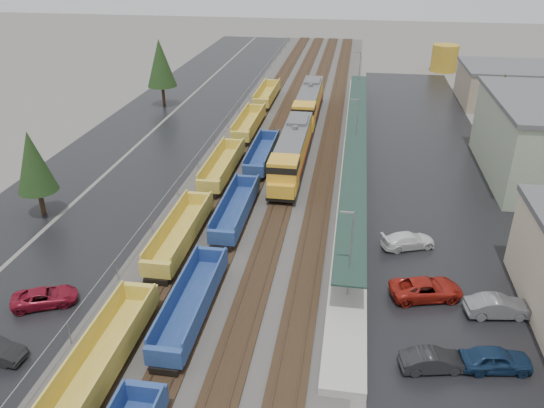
{
  "coord_description": "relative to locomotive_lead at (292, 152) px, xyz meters",
  "views": [
    {
      "loc": [
        8.95,
        -14.26,
        25.68
      ],
      "look_at": [
        1.62,
        32.03,
        2.0
      ],
      "focal_mm": 35.0,
      "sensor_mm": 36.0,
      "label": 1
    }
  ],
  "objects": [
    {
      "name": "parked_car_east_e",
      "position": [
        18.76,
        -24.87,
        -1.73
      ],
      "size": [
        2.41,
        5.07,
        1.6
      ],
      "primitive_type": "imported",
      "rotation": [
        0.0,
        0.0,
        1.72
      ],
      "color": "slate",
      "rests_on": "ground"
    },
    {
      "name": "east_commuter_lot",
      "position": [
        17.0,
        5.05,
        -2.52
      ],
      "size": [
        16.0,
        100.0,
        0.02
      ],
      "primitive_type": "cube",
      "color": "black",
      "rests_on": "ground"
    },
    {
      "name": "parked_car_east_b",
      "position": [
        13.64,
        -23.38,
        -1.73
      ],
      "size": [
        4.0,
        6.2,
        1.59
      ],
      "primitive_type": "imported",
      "rotation": [
        0.0,
        0.0,
        1.83
      ],
      "color": "maroon",
      "rests_on": "ground"
    },
    {
      "name": "parked_car_east_d",
      "position": [
        17.37,
        -30.72,
        -1.72
      ],
      "size": [
        2.57,
        4.95,
        1.61
      ],
      "primitive_type": "imported",
      "rotation": [
        0.0,
        0.0,
        1.72
      ],
      "color": "#122846",
      "rests_on": "ground"
    },
    {
      "name": "parked_car_west_c",
      "position": [
        -15.71,
        -28.97,
        -1.85
      ],
      "size": [
        4.09,
        5.39,
        1.36
      ],
      "primitive_type": "imported",
      "rotation": [
        0.0,
        0.0,
        2.0
      ],
      "color": "maroon",
      "rests_on": "ground"
    },
    {
      "name": "west_parking_lot",
      "position": [
        -17.0,
        15.05,
        -2.52
      ],
      "size": [
        10.0,
        160.0,
        0.02
      ],
      "primitive_type": "cube",
      "color": "black",
      "rests_on": "ground"
    },
    {
      "name": "parked_car_east_c",
      "position": [
        12.77,
        -15.83,
        -1.8
      ],
      "size": [
        3.72,
        5.38,
        1.45
      ],
      "primitive_type": "imported",
      "rotation": [
        0.0,
        0.0,
        1.95
      ],
      "color": "white",
      "rests_on": "ground"
    },
    {
      "name": "tree_west_far",
      "position": [
        -25.0,
        25.05,
        4.6
      ],
      "size": [
        4.84,
        4.84,
        11.0
      ],
      "color": "#332316",
      "rests_on": "ground"
    },
    {
      "name": "trackbed",
      "position": [
        -2.0,
        15.05,
        -2.37
      ],
      "size": [
        14.6,
        160.0,
        0.22
      ],
      "color": "black",
      "rests_on": "ground"
    },
    {
      "name": "locomotive_trail",
      "position": [
        0.0,
        21.0,
        0.0
      ],
      "size": [
        3.2,
        21.1,
        4.78
      ],
      "color": "black",
      "rests_on": "ground"
    },
    {
      "name": "station_platform",
      "position": [
        7.5,
        5.06,
        -1.79
      ],
      "size": [
        3.0,
        80.0,
        8.0
      ],
      "color": "#9E9B93",
      "rests_on": "ground"
    },
    {
      "name": "well_string_blue",
      "position": [
        -4.0,
        -28.5,
        -1.38
      ],
      "size": [
        2.58,
        74.53,
        2.29
      ],
      "color": "navy",
      "rests_on": "ground"
    },
    {
      "name": "storage_tank",
      "position": [
        25.24,
        59.12,
        0.21
      ],
      "size": [
        5.47,
        5.47,
        5.47
      ],
      "primitive_type": "cylinder",
      "color": "#B18923",
      "rests_on": "ground"
    },
    {
      "name": "west_road",
      "position": [
        -27.0,
        15.05,
        -2.52
      ],
      "size": [
        9.0,
        160.0,
        0.02
      ],
      "primitive_type": "cube",
      "color": "black",
      "rests_on": "ground"
    },
    {
      "name": "tree_west_near",
      "position": [
        -24.0,
        -14.95,
        3.29
      ],
      "size": [
        3.96,
        3.96,
        9.0
      ],
      "color": "#332316",
      "rests_on": "ground"
    },
    {
      "name": "chainlink_fence",
      "position": [
        -11.5,
        13.49,
        -0.92
      ],
      "size": [
        0.08,
        160.04,
        2.02
      ],
      "color": "gray",
      "rests_on": "ground"
    },
    {
      "name": "locomotive_lead",
      "position": [
        0.0,
        0.0,
        0.0
      ],
      "size": [
        3.2,
        21.1,
        4.78
      ],
      "color": "black",
      "rests_on": "ground"
    },
    {
      "name": "well_string_yellow",
      "position": [
        -8.0,
        -10.57,
        -1.35
      ],
      "size": [
        2.68,
        94.88,
        2.38
      ],
      "color": "gold",
      "rests_on": "ground"
    },
    {
      "name": "parked_car_east_a",
      "position": [
        13.31,
        -31.41,
        -1.8
      ],
      "size": [
        2.42,
        4.63,
        1.45
      ],
      "primitive_type": "imported",
      "rotation": [
        0.0,
        0.0,
        1.78
      ],
      "color": "black",
      "rests_on": "ground"
    },
    {
      "name": "distant_hills",
      "position": [
        42.79,
        165.73,
        -2.53
      ],
      "size": [
        301.0,
        140.0,
        25.2
      ],
      "color": "#58664F",
      "rests_on": "ground"
    },
    {
      "name": "tree_east",
      "position": [
        26.0,
        13.05,
        3.94
      ],
      "size": [
        4.4,
        4.4,
        10.0
      ],
      "color": "#332316",
      "rests_on": "ground"
    },
    {
      "name": "ballast_strip",
      "position": [
        -2.0,
        15.05,
        -2.49
      ],
      "size": [
        20.0,
        160.0,
        0.08
      ],
      "primitive_type": "cube",
      "color": "#302D2B",
      "rests_on": "ground"
    }
  ]
}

